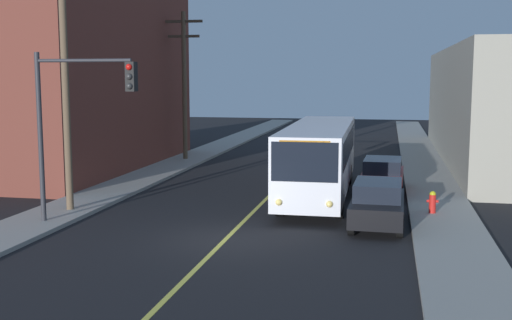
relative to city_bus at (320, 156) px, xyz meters
The scene contains 12 objects.
ground_plane 8.52m from the city_bus, 105.32° to the right, with size 120.00×120.00×0.00m, color black.
sidewalk_left 9.81m from the city_bus, 168.23° to the left, with size 2.50×90.00×0.15m, color gray.
sidewalk_right 5.69m from the city_bus, 21.31° to the left, with size 2.50×90.00×0.15m, color gray.
lane_stripe_center 7.53m from the city_bus, 107.52° to the left, with size 0.16×60.00×0.01m, color #D8CC4C.
building_left_brick 17.43m from the city_bus, 159.40° to the left, with size 10.00×17.76×13.21m.
city_bus is the anchor object (origin of this frame).
parked_car_black 5.87m from the city_bus, 62.95° to the right, with size 1.91×4.44×1.62m.
parked_car_red 3.15m from the city_bus, 24.46° to the left, with size 1.95×4.46×1.62m.
utility_pole_near 11.42m from the city_bus, 149.78° to the right, with size 2.40×0.28×10.65m.
utility_pole_mid 14.39m from the city_bus, 133.10° to the left, with size 2.40×0.28×9.10m.
traffic_signal_left_corner 10.89m from the city_bus, 135.90° to the right, with size 3.75×0.48×6.00m.
fire_hydrant 5.75m from the city_bus, 34.18° to the right, with size 0.44×0.26×0.84m.
Camera 1 is at (5.12, -19.68, 5.32)m, focal length 44.52 mm.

